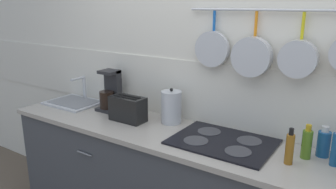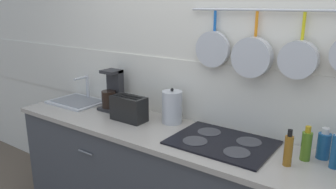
{
  "view_description": "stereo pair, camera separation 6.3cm",
  "coord_description": "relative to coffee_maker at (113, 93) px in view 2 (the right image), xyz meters",
  "views": [
    {
      "loc": [
        0.93,
        -1.72,
        1.75
      ],
      "look_at": [
        -0.22,
        0.0,
        1.18
      ],
      "focal_mm": 35.0,
      "sensor_mm": 36.0,
      "label": 1
    },
    {
      "loc": [
        0.98,
        -1.68,
        1.75
      ],
      "look_at": [
        -0.22,
        0.0,
        1.18
      ],
      "focal_mm": 35.0,
      "sensor_mm": 36.0,
      "label": 2
    }
  ],
  "objects": [
    {
      "name": "cooktop",
      "position": [
        1.04,
        -0.11,
        -0.13
      ],
      "size": [
        0.62,
        0.46,
        0.01
      ],
      "color": "black",
      "rests_on": "countertop"
    },
    {
      "name": "bottle_hot_sauce",
      "position": [
        1.59,
        0.04,
        -0.06
      ],
      "size": [
        0.07,
        0.07,
        0.18
      ],
      "color": "navy",
      "rests_on": "countertop"
    },
    {
      "name": "countertop",
      "position": [
        0.88,
        -0.15,
        -0.15
      ],
      "size": [
        3.05,
        0.57,
        0.03
      ],
      "color": "#A59E93",
      "rests_on": "cabinet_base"
    },
    {
      "name": "kettle",
      "position": [
        0.58,
        0.02,
        -0.02
      ],
      "size": [
        0.15,
        0.15,
        0.26
      ],
      "color": "#B7BABF",
      "rests_on": "countertop"
    },
    {
      "name": "bottle_dish_soap",
      "position": [
        1.46,
        -0.17,
        -0.04
      ],
      "size": [
        0.04,
        0.04,
        0.2
      ],
      "color": "#8C5919",
      "rests_on": "countertop"
    },
    {
      "name": "wall_back",
      "position": [
        0.88,
        0.17,
        0.23
      ],
      "size": [
        7.2,
        0.16,
        2.6
      ],
      "color": "silver",
      "rests_on": "ground_plane"
    },
    {
      "name": "bottle_vinegar",
      "position": [
        1.52,
        -0.04,
        -0.05
      ],
      "size": [
        0.06,
        0.06,
        0.2
      ],
      "color": "#4C721E",
      "rests_on": "countertop"
    },
    {
      "name": "bottle_cooking_wine",
      "position": [
        1.66,
        -0.05,
        -0.04
      ],
      "size": [
        0.05,
        0.05,
        0.22
      ],
      "color": "navy",
      "rests_on": "countertop"
    },
    {
      "name": "coffee_maker",
      "position": [
        0.0,
        0.0,
        0.0
      ],
      "size": [
        0.16,
        0.18,
        0.33
      ],
      "color": "#262628",
      "rests_on": "countertop"
    },
    {
      "name": "toaster",
      "position": [
        0.29,
        -0.13,
        -0.04
      ],
      "size": [
        0.28,
        0.14,
        0.19
      ],
      "color": "black",
      "rests_on": "countertop"
    },
    {
      "name": "sink_basin",
      "position": [
        -0.38,
        -0.05,
        -0.12
      ],
      "size": [
        0.45,
        0.35,
        0.22
      ],
      "color": "#B7BABF",
      "rests_on": "countertop"
    }
  ]
}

